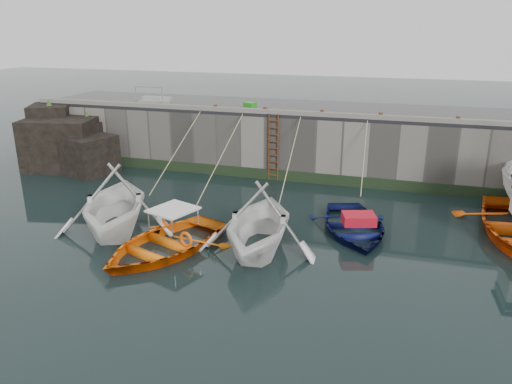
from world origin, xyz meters
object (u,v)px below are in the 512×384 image
(boat_near_blacktrim, at_px, (259,249))
(boat_near_navy, at_px, (353,231))
(bollard_b, at_px, (265,110))
(ladder, at_px, (273,148))
(boat_near_white, at_px, (117,230))
(bollard_e, at_px, (458,120))
(boat_near_blue, at_px, (164,250))
(bollard_c, at_px, (322,113))
(bollard_d, at_px, (381,116))
(fish_crate, at_px, (250,106))
(bollard_a, at_px, (216,108))

(boat_near_blacktrim, distance_m, boat_near_navy, 3.77)
(bollard_b, bearing_deg, ladder, -33.86)
(boat_near_white, height_order, bollard_e, bollard_e)
(boat_near_navy, bearing_deg, boat_near_blue, -166.58)
(boat_near_white, relative_size, bollard_c, 18.59)
(bollard_c, bearing_deg, boat_near_blue, -112.06)
(boat_near_navy, xyz_separation_m, bollard_b, (-4.91, 5.53, 3.30))
(boat_near_blue, relative_size, bollard_d, 17.58)
(boat_near_white, xyz_separation_m, bollard_b, (3.38, 7.91, 3.30))
(boat_near_navy, bearing_deg, fish_crate, 115.48)
(boat_near_white, bearing_deg, bollard_a, 61.18)
(boat_near_blacktrim, bearing_deg, boat_near_navy, 35.29)
(boat_near_navy, xyz_separation_m, bollard_d, (0.39, 5.53, 3.30))
(boat_near_blacktrim, xyz_separation_m, bollard_c, (0.64, 8.00, 3.30))
(boat_near_navy, bearing_deg, bollard_b, 114.50)
(ladder, distance_m, boat_near_white, 8.66)
(boat_near_blue, distance_m, bollard_a, 9.69)
(bollard_a, xyz_separation_m, bollard_b, (2.50, 0.00, 0.00))
(boat_near_white, relative_size, boat_near_blue, 1.06)
(ladder, relative_size, bollard_a, 11.43)
(fish_crate, bearing_deg, boat_near_white, -82.35)
(boat_near_blue, bearing_deg, bollard_c, 88.00)
(boat_near_navy, relative_size, fish_crate, 8.15)
(boat_near_blue, xyz_separation_m, boat_near_blacktrim, (3.00, 0.98, 0.00))
(ladder, xyz_separation_m, fish_crate, (-1.56, 1.30, 1.73))
(bollard_d, xyz_separation_m, bollard_e, (3.20, 0.00, 0.00))
(bollard_b, xyz_separation_m, bollard_d, (5.30, 0.00, 0.00))
(bollard_c, bearing_deg, ladder, -171.33)
(boat_near_blue, xyz_separation_m, bollard_b, (0.94, 8.98, 3.30))
(ladder, relative_size, boat_near_blacktrim, 0.65)
(boat_near_blue, distance_m, bollard_d, 11.42)
(boat_near_blue, xyz_separation_m, bollard_a, (-1.56, 8.98, 3.30))
(fish_crate, height_order, bollard_c, fish_crate)
(boat_near_blue, height_order, bollard_a, bollard_a)
(fish_crate, height_order, bollard_d, fish_crate)
(bollard_c, distance_m, bollard_d, 2.60)
(boat_near_blacktrim, height_order, bollard_c, bollard_c)
(bollard_a, height_order, bollard_c, same)
(bollard_c, height_order, bollard_d, same)
(ladder, height_order, bollard_e, bollard_e)
(ladder, height_order, bollard_c, bollard_c)
(fish_crate, height_order, bollard_b, fish_crate)
(bollard_a, relative_size, bollard_e, 1.00)
(bollard_b, distance_m, bollard_c, 2.70)
(boat_near_blue, relative_size, bollard_a, 17.58)
(boat_near_navy, distance_m, bollard_d, 6.45)
(bollard_a, relative_size, bollard_d, 1.00)
(fish_crate, bearing_deg, boat_near_blacktrim, -48.51)
(boat_near_navy, distance_m, bollard_e, 7.37)
(bollard_a, bearing_deg, boat_near_white, -96.35)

